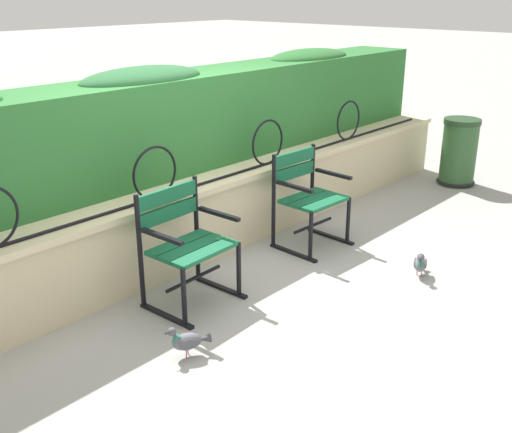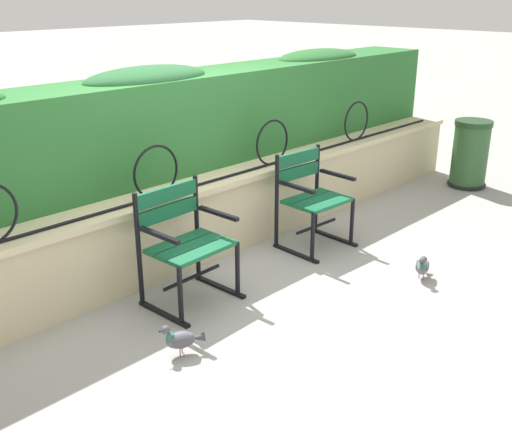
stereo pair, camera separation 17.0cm
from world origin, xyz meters
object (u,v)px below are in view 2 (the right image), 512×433
park_chair_right (311,196)px  trash_bin (470,155)px  pigeon_far_side (422,266)px  pigeon_near_chairs (181,339)px  park_chair_left (184,241)px

park_chair_right → trash_bin: bearing=-4.9°
park_chair_right → trash_bin: 2.64m
pigeon_far_side → trash_bin: bearing=18.8°
park_chair_right → pigeon_near_chairs: size_ratio=3.13×
pigeon_near_chairs → trash_bin: (4.57, 0.32, 0.26)m
pigeon_near_chairs → trash_bin: size_ratio=0.35×
park_chair_left → pigeon_near_chairs: bearing=-131.9°
park_chair_right → pigeon_near_chairs: bearing=-164.3°
park_chair_right → pigeon_near_chairs: (-1.94, -0.55, -0.35)m
park_chair_left → park_chair_right: size_ratio=1.01×
pigeon_near_chairs → pigeon_far_side: 2.10m
park_chair_right → trash_bin: park_chair_right is taller
park_chair_left → park_chair_right: (1.44, -0.01, -0.01)m
park_chair_left → park_chair_right: bearing=-0.5°
pigeon_near_chairs → pigeon_far_side: bearing=-14.9°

